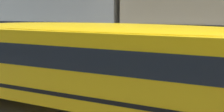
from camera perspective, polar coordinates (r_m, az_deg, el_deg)
name	(u,v)px	position (r m, az deg, el deg)	size (l,w,h in m)	color
ground_plane	(146,101)	(9.25, 8.23, -10.86)	(400.00, 400.00, 0.00)	#54514F
sidewalk_far	(171,62)	(16.25, 14.21, -1.50)	(120.00, 3.00, 0.01)	gray
lane_centreline	(146,101)	(9.25, 8.23, -10.85)	(110.00, 0.16, 0.01)	silver
school_bus	(115,62)	(7.43, 0.82, -1.57)	(13.66, 3.35, 3.05)	yellow
parked_car_grey_mid_block	(19,47)	(18.47, -21.83, 2.17)	(3.97, 2.02, 1.64)	gray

